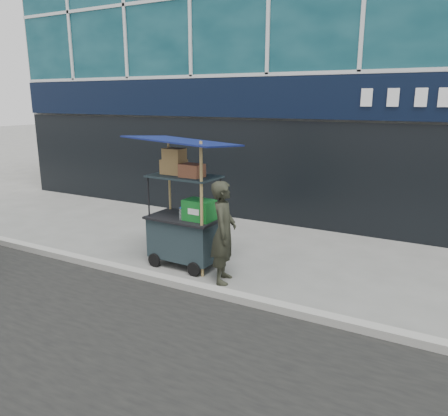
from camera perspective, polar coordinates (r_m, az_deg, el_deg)
The scene contains 4 objects.
ground at distance 7.34m, azimuth -7.24°, elevation -9.09°, with size 80.00×80.00×0.00m, color #5F5F5B.
curb at distance 7.17m, azimuth -8.20°, elevation -9.18°, with size 80.00×0.18×0.12m, color gray.
vendor_cart at distance 7.62m, azimuth -5.02°, elevation -1.76°, with size 1.72×1.25×2.29m.
vendor_man at distance 6.90m, azimuth -0.05°, elevation -3.20°, with size 0.60×0.39×1.65m, color black.
Camera 1 is at (4.02, -5.43, 2.87)m, focal length 35.00 mm.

